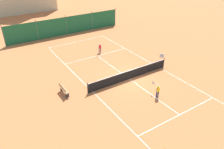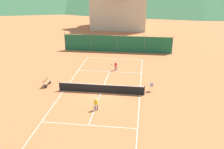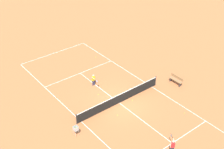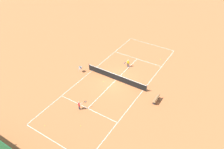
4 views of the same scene
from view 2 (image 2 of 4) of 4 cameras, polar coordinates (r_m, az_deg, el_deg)
name	(u,v)px [view 2 (image 2 of 4)]	position (r m, az deg, el deg)	size (l,w,h in m)	color
ground_plane	(101,93)	(27.91, -2.38, -3.98)	(600.00, 600.00, 0.00)	#BC6638
court_line_markings	(101,93)	(27.91, -2.38, -3.97)	(8.25, 23.85, 0.01)	white
tennis_net	(101,88)	(27.70, -2.39, -3.04)	(9.18, 0.08, 1.06)	#2D2D2D
windscreen_fence_far	(117,44)	(41.94, 1.16, 6.69)	(17.28, 0.08, 2.90)	#1E6038
player_near_baseline	(96,103)	(24.32, -3.44, -6.16)	(0.42, 1.02, 1.22)	#23284C
player_far_service	(115,65)	(33.94, 0.74, 2.02)	(0.74, 0.88, 1.19)	#23284C
tennis_ball_by_net_left	(80,75)	(32.72, -7.04, -0.13)	(0.07, 0.07, 0.07)	#CCE033
tennis_ball_alley_right	(105,65)	(36.19, -1.51, 2.17)	(0.07, 0.07, 0.07)	#CCE033
tennis_ball_far_corner	(44,134)	(21.91, -14.62, -12.35)	(0.07, 0.07, 0.07)	#CCE033
tennis_ball_alley_left	(91,90)	(28.51, -4.56, -3.39)	(0.07, 0.07, 0.07)	#CCE033
tennis_ball_by_net_right	(71,125)	(22.60, -8.95, -10.72)	(0.07, 0.07, 0.07)	#CCE033
tennis_ball_service_box	(130,61)	(37.77, 3.88, 2.96)	(0.07, 0.07, 0.07)	#CCE033
tennis_ball_mid_court	(114,88)	(28.85, 0.42, -3.00)	(0.07, 0.07, 0.07)	#CCE033
tennis_ball_near_corner	(105,102)	(25.87, -1.60, -6.05)	(0.07, 0.07, 0.07)	#CCE033
ball_hopper	(152,86)	(28.28, 8.65, -2.40)	(0.36, 0.36, 0.89)	#B7B7BC
courtside_bench	(47,82)	(30.29, -13.97, -1.59)	(0.36, 1.50, 0.84)	olive
alpine_chalet	(120,2)	(60.70, 1.68, 15.59)	(13.00, 10.00, 11.20)	#C6B28E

